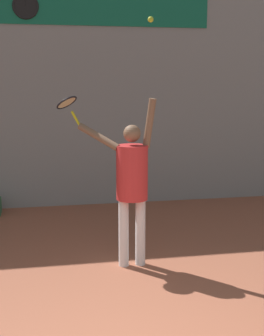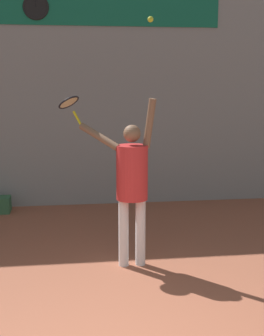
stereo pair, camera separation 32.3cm
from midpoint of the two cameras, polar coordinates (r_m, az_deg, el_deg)
The scene contains 6 objects.
back_wall at distance 8.98m, azimuth -5.24°, elevation 11.28°, with size 18.00×0.10×5.00m.
sponsor_banner at distance 9.02m, azimuth -5.36°, elevation 18.86°, with size 5.22×0.02×0.62m.
scoreboard_clock at distance 9.00m, azimuth -10.59°, elevation 18.76°, with size 0.47×0.04×0.47m.
tennis_player at distance 5.91m, azimuth 1.51°, elevation -1.33°, with size 0.97×0.60×2.16m.
tennis_racket at distance 6.19m, azimuth -6.14°, elevation 7.77°, with size 0.39×0.39×0.40m.
tennis_ball at distance 5.79m, azimuth 3.94°, elevation 17.64°, with size 0.07×0.07×0.07m.
Camera 2 is at (-0.23, -3.22, 2.34)m, focal length 50.00 mm.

